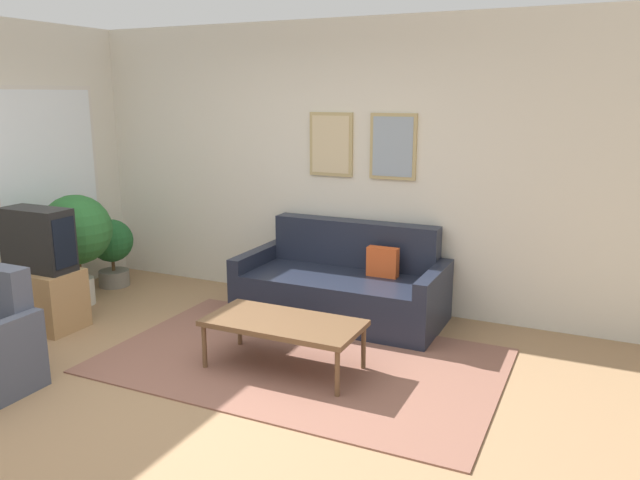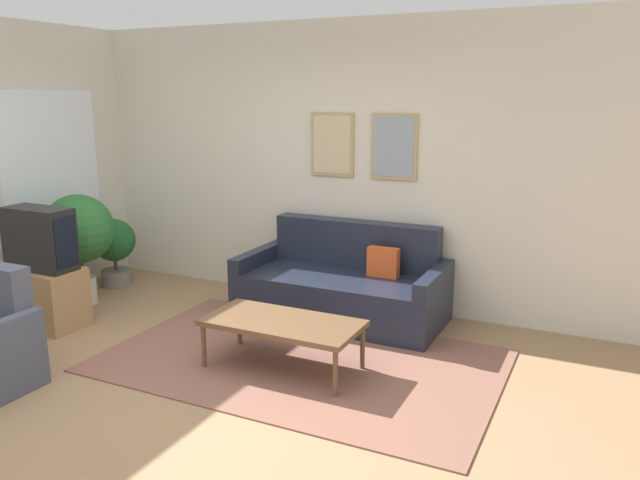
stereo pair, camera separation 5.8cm
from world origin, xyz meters
The scene contains 9 objects.
ground_plane centered at (0.00, 0.00, 0.00)m, with size 16.00×16.00×0.00m, color #997551.
area_rug centered at (0.56, 0.97, 0.01)m, with size 3.00×1.86×0.01m.
wall_back centered at (0.01, 2.48, 1.35)m, with size 8.00×0.09×2.70m.
couch centered at (0.47, 2.02, 0.29)m, with size 1.85×0.90×0.86m.
coffee_table centered at (0.51, 0.79, 0.35)m, with size 1.16×0.57×0.39m.
tv_stand centered at (-1.82, 0.67, 0.26)m, with size 0.66×0.43×0.53m.
tv centered at (-1.82, 0.67, 0.80)m, with size 0.63×0.28×0.54m.
potted_plant_tall centered at (-2.00, 1.26, 0.72)m, with size 0.67×0.67×1.09m.
potted_plant_by_window centered at (-2.15, 1.86, 0.43)m, with size 0.45×0.45×0.73m.
Camera 2 is at (2.65, -3.01, 2.02)m, focal length 35.00 mm.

